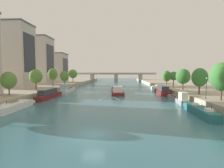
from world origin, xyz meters
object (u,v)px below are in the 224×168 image
moored_boat_right_lone (162,91)px  tree_right_midway (183,76)px  tree_left_far (36,76)px  bridge_far (116,76)px  moored_boat_left_lone (16,106)px  moored_boat_right_downstream (178,98)px  tree_left_by_lamp (53,74)px  tree_left_midway (64,76)px  lamppost_right_bank (206,87)px  moored_boat_right_far (155,88)px  tree_right_distant (200,77)px  tree_left_distant (9,80)px  tree_right_end_of_row (174,76)px  tree_right_third (222,77)px  moored_boat_left_second (49,94)px  tree_right_nearest (167,76)px  moored_boat_left_near (67,89)px  moored_boat_right_near (200,111)px  tree_left_end_of_row (73,74)px  barge_midriver (117,90)px

moored_boat_right_lone → tree_right_midway: size_ratio=1.95×
tree_left_far → bridge_far: size_ratio=0.10×
moored_boat_left_lone → moored_boat_right_downstream: 36.35m
tree_left_by_lamp → tree_left_midway: size_ratio=1.12×
tree_right_midway → lamppost_right_bank: bearing=-97.4°
moored_boat_right_far → tree_right_distant: size_ratio=1.56×
tree_left_distant → tree_right_end_of_row: bearing=28.4°
tree_left_by_lamp → tree_right_third: (45.42, -29.46, -0.23)m
tree_left_distant → tree_left_far: 11.78m
tree_right_midway → bridge_far: 81.04m
moored_boat_right_far → tree_right_end_of_row: size_ratio=1.76×
moored_boat_left_lone → tree_left_midway: (-5.52, 44.43, 5.07)m
tree_right_distant → moored_boat_left_second: bearing=174.8°
tree_right_end_of_row → bridge_far: (-23.14, 68.18, -1.32)m
moored_boat_left_second → tree_left_distant: tree_left_distant is taller
moored_boat_right_downstream → moored_boat_left_lone: bearing=-163.8°
tree_right_third → tree_right_nearest: bearing=89.6°
moored_boat_right_lone → tree_left_by_lamp: (-39.94, 6.90, 5.45)m
bridge_far → tree_left_by_lamp: bearing=-108.3°
tree_left_distant → tree_right_end_of_row: size_ratio=0.97×
moored_boat_left_lone → moored_boat_left_near: size_ratio=0.80×
moored_boat_left_second → tree_right_nearest: size_ratio=2.18×
moored_boat_right_near → tree_left_by_lamp: size_ratio=1.57×
tree_left_far → tree_right_midway: bearing=4.7°
moored_boat_left_lone → tree_left_by_lamp: 32.01m
tree_left_end_of_row → tree_right_third: tree_right_third is taller
tree_left_by_lamp → tree_left_midway: bearing=90.3°
moored_boat_left_second → tree_right_end_of_row: tree_right_end_of_row is taller
tree_right_end_of_row → tree_right_nearest: bearing=91.6°
barge_midriver → moored_boat_right_lone: 15.95m
barge_midriver → moored_boat_right_downstream: bearing=-50.3°
tree_left_far → bridge_far: bearing=74.3°
moored_boat_left_second → tree_right_midway: bearing=11.2°
moored_boat_left_second → tree_left_by_lamp: size_ratio=1.94×
tree_left_far → tree_left_by_lamp: bearing=89.9°
tree_left_end_of_row → tree_right_midway: 57.30m
moored_boat_right_far → tree_right_midway: 17.71m
bridge_far → moored_boat_left_second: bearing=-101.2°
moored_boat_left_lone → moored_boat_left_second: bearing=88.7°
moored_boat_left_near → tree_right_distant: (39.55, -18.96, 5.11)m
moored_boat_right_downstream → tree_right_midway: tree_right_midway is taller
moored_boat_right_far → tree_left_far: (-40.37, -19.74, 5.40)m
tree_left_by_lamp → moored_boat_right_downstream: bearing=-27.3°
tree_right_third → bridge_far: 100.80m
moored_boat_right_far → tree_left_distant: 51.73m
moored_boat_right_lone → tree_right_third: tree_right_third is taller
moored_boat_left_lone → tree_right_third: size_ratio=1.49×
tree_left_by_lamp → tree_right_end_of_row: tree_left_by_lamp is taller
tree_left_far → barge_midriver: bearing=23.4°
tree_right_midway → moored_boat_left_lone: bearing=-151.4°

